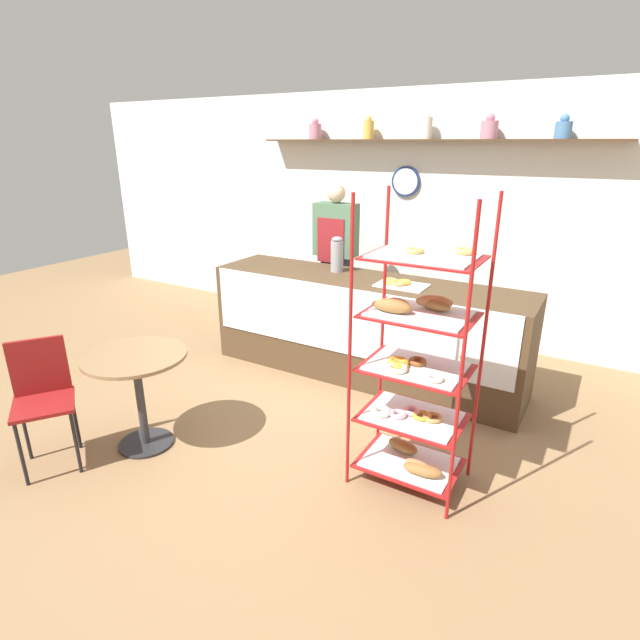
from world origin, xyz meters
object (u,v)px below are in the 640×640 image
cafe_table (138,378)px  coffee_carafe (337,255)px  cafe_chair (42,390)px  pastry_rack (415,371)px  donut_tray_counter (398,283)px  person_worker (335,259)px

cafe_table → coffee_carafe: bearing=75.9°
cafe_table → cafe_chair: cafe_chair is taller
pastry_rack → donut_tray_counter: 1.41m
pastry_rack → cafe_table: pastry_rack is taller
cafe_table → pastry_rack: bearing=18.5°
pastry_rack → person_worker: bearing=130.2°
pastry_rack → cafe_table: 1.96m
cafe_table → coffee_carafe: coffee_carafe is taller
pastry_rack → cafe_chair: size_ratio=2.12×
cafe_table → coffee_carafe: 2.18m
coffee_carafe → cafe_chair: bearing=-110.3°
pastry_rack → cafe_chair: (-2.26, -1.08, -0.25)m
coffee_carafe → person_worker: bearing=120.1°
cafe_table → donut_tray_counter: donut_tray_counter is taller
cafe_chair → coffee_carafe: size_ratio=2.64×
person_worker → cafe_table: person_worker is taller
cafe_table → cafe_chair: 0.62m
person_worker → coffee_carafe: size_ratio=5.13×
person_worker → coffee_carafe: bearing=-59.9°
pastry_rack → cafe_chair: 2.52m
coffee_carafe → donut_tray_counter: (0.70, -0.17, -0.15)m
cafe_table → cafe_chair: (-0.41, -0.46, -0.00)m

